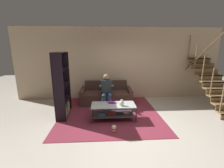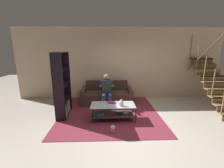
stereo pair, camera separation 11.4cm
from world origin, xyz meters
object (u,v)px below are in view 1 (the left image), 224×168
object	(u,v)px
coffee_table	(113,110)
vase	(122,103)
person_seated_center	(106,90)
popcorn_tub	(114,129)
bookshelf	(62,94)
couch	(106,95)
book_stack	(112,102)

from	to	relation	value
coffee_table	vase	bearing A→B (deg)	-26.71
person_seated_center	popcorn_tub	distance (m)	1.76
person_seated_center	vase	xyz separation A→B (m)	(0.41, -1.07, -0.10)
vase	bookshelf	distance (m)	1.89
couch	person_seated_center	size ratio (longest dim) A/B	1.62
coffee_table	bookshelf	distance (m)	1.68
coffee_table	vase	world-z (taller)	vase
couch	vase	size ratio (longest dim) A/B	10.66
person_seated_center	popcorn_tub	bearing A→B (deg)	-84.80
bookshelf	popcorn_tub	bearing A→B (deg)	-35.10
couch	book_stack	distance (m)	1.37
couch	book_stack	bearing A→B (deg)	-83.75
vase	book_stack	xyz separation A→B (m)	(-0.27, 0.25, -0.06)
person_seated_center	couch	bearing A→B (deg)	90.00
couch	book_stack	size ratio (longest dim) A/B	7.51
couch	vase	xyz separation A→B (m)	(0.41, -1.59, 0.28)
couch	coffee_table	xyz separation A→B (m)	(0.18, -1.47, 0.03)
vase	bookshelf	xyz separation A→B (m)	(-1.82, 0.50, 0.14)
coffee_table	book_stack	world-z (taller)	book_stack
person_seated_center	bookshelf	world-z (taller)	bookshelf
vase	book_stack	distance (m)	0.37
couch	bookshelf	distance (m)	1.82
person_seated_center	vase	world-z (taller)	person_seated_center
book_stack	popcorn_tub	size ratio (longest dim) A/B	1.45
person_seated_center	popcorn_tub	size ratio (longest dim) A/B	6.74
coffee_table	popcorn_tub	xyz separation A→B (m)	(-0.03, -0.71, -0.22)
coffee_table	vase	xyz separation A→B (m)	(0.23, -0.12, 0.25)
vase	bookshelf	size ratio (longest dim) A/B	0.09
book_stack	popcorn_tub	world-z (taller)	book_stack
couch	popcorn_tub	bearing A→B (deg)	-86.02
person_seated_center	book_stack	world-z (taller)	person_seated_center
book_stack	bookshelf	distance (m)	1.59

